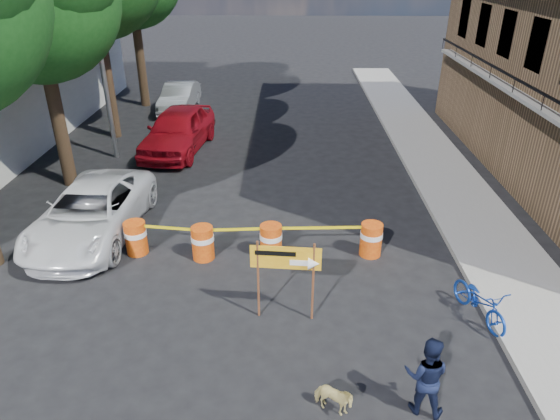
{
  "coord_description": "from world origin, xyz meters",
  "views": [
    {
      "loc": [
        0.68,
        -8.57,
        7.04
      ],
      "look_at": [
        0.48,
        2.59,
        1.3
      ],
      "focal_mm": 32.0,
      "sensor_mm": 36.0,
      "label": 1
    }
  ],
  "objects_px": {
    "barrel_far_right": "(371,239)",
    "dog": "(333,399)",
    "suv_white": "(91,212)",
    "sedan_silver": "(180,97)",
    "barrel_far_left": "(136,237)",
    "barrel_mid_left": "(203,242)",
    "pedestrian": "(426,376)",
    "detour_sign": "(295,264)",
    "bicycle": "(484,285)",
    "sedan_red": "(178,130)",
    "barrel_mid_right": "(271,240)"
  },
  "relations": [
    {
      "from": "barrel_mid_left",
      "to": "sedan_red",
      "type": "distance_m",
      "value": 8.27
    },
    {
      "from": "barrel_far_right",
      "to": "barrel_mid_left",
      "type": "bearing_deg",
      "value": -176.76
    },
    {
      "from": "barrel_far_left",
      "to": "dog",
      "type": "distance_m",
      "value": 6.97
    },
    {
      "from": "detour_sign",
      "to": "dog",
      "type": "xyz_separation_m",
      "value": [
        0.64,
        -2.51,
        -1.07
      ]
    },
    {
      "from": "barrel_far_left",
      "to": "barrel_mid_left",
      "type": "height_order",
      "value": "same"
    },
    {
      "from": "barrel_far_left",
      "to": "pedestrian",
      "type": "distance_m",
      "value": 8.04
    },
    {
      "from": "detour_sign",
      "to": "bicycle",
      "type": "bearing_deg",
      "value": 5.18
    },
    {
      "from": "bicycle",
      "to": "sedan_silver",
      "type": "relative_size",
      "value": 0.42
    },
    {
      "from": "barrel_mid_right",
      "to": "sedan_silver",
      "type": "relative_size",
      "value": 0.22
    },
    {
      "from": "dog",
      "to": "suv_white",
      "type": "bearing_deg",
      "value": 70.17
    },
    {
      "from": "sedan_red",
      "to": "sedan_silver",
      "type": "relative_size",
      "value": 1.22
    },
    {
      "from": "dog",
      "to": "suv_white",
      "type": "distance_m",
      "value": 8.64
    },
    {
      "from": "sedan_silver",
      "to": "sedan_red",
      "type": "bearing_deg",
      "value": -77.85
    },
    {
      "from": "dog",
      "to": "bicycle",
      "type": "bearing_deg",
      "value": -28.04
    },
    {
      "from": "pedestrian",
      "to": "sedan_silver",
      "type": "bearing_deg",
      "value": -49.9
    },
    {
      "from": "dog",
      "to": "barrel_mid_right",
      "type": "bearing_deg",
      "value": 38.0
    },
    {
      "from": "barrel_mid_right",
      "to": "suv_white",
      "type": "xyz_separation_m",
      "value": [
        -4.98,
        1.01,
        0.25
      ]
    },
    {
      "from": "bicycle",
      "to": "barrel_far_left",
      "type": "bearing_deg",
      "value": 143.67
    },
    {
      "from": "dog",
      "to": "sedan_silver",
      "type": "height_order",
      "value": "sedan_silver"
    },
    {
      "from": "bicycle",
      "to": "dog",
      "type": "distance_m",
      "value": 4.24
    },
    {
      "from": "sedan_red",
      "to": "sedan_silver",
      "type": "distance_m",
      "value": 5.89
    },
    {
      "from": "barrel_far_left",
      "to": "bicycle",
      "type": "height_order",
      "value": "bicycle"
    },
    {
      "from": "pedestrian",
      "to": "dog",
      "type": "distance_m",
      "value": 1.61
    },
    {
      "from": "barrel_mid_left",
      "to": "pedestrian",
      "type": "distance_m",
      "value": 6.56
    },
    {
      "from": "suv_white",
      "to": "sedan_silver",
      "type": "relative_size",
      "value": 1.26
    },
    {
      "from": "sedan_silver",
      "to": "bicycle",
      "type": "bearing_deg",
      "value": -57.77
    },
    {
      "from": "barrel_mid_right",
      "to": "sedan_silver",
      "type": "distance_m",
      "value": 14.53
    },
    {
      "from": "barrel_far_right",
      "to": "dog",
      "type": "distance_m",
      "value": 5.29
    },
    {
      "from": "barrel_mid_right",
      "to": "pedestrian",
      "type": "bearing_deg",
      "value": -60.47
    },
    {
      "from": "barrel_mid_right",
      "to": "bicycle",
      "type": "height_order",
      "value": "bicycle"
    },
    {
      "from": "barrel_mid_right",
      "to": "dog",
      "type": "xyz_separation_m",
      "value": [
        1.23,
        -4.99,
        -0.16
      ]
    },
    {
      "from": "bicycle",
      "to": "sedan_silver",
      "type": "distance_m",
      "value": 18.69
    },
    {
      "from": "suv_white",
      "to": "sedan_red",
      "type": "distance_m",
      "value": 6.91
    },
    {
      "from": "dog",
      "to": "barrel_mid_left",
      "type": "bearing_deg",
      "value": 55.61
    },
    {
      "from": "pedestrian",
      "to": "suv_white",
      "type": "bearing_deg",
      "value": -20.05
    },
    {
      "from": "sedan_red",
      "to": "sedan_silver",
      "type": "height_order",
      "value": "sedan_red"
    },
    {
      "from": "pedestrian",
      "to": "sedan_red",
      "type": "height_order",
      "value": "sedan_red"
    },
    {
      "from": "bicycle",
      "to": "pedestrian",
      "type": "bearing_deg",
      "value": -144.93
    },
    {
      "from": "detour_sign",
      "to": "barrel_mid_right",
      "type": "bearing_deg",
      "value": 107.45
    },
    {
      "from": "barrel_mid_left",
      "to": "bicycle",
      "type": "relative_size",
      "value": 0.53
    },
    {
      "from": "pedestrian",
      "to": "sedan_silver",
      "type": "height_order",
      "value": "pedestrian"
    },
    {
      "from": "barrel_mid_left",
      "to": "detour_sign",
      "type": "distance_m",
      "value": 3.44
    },
    {
      "from": "barrel_far_left",
      "to": "barrel_mid_right",
      "type": "height_order",
      "value": "same"
    },
    {
      "from": "barrel_mid_right",
      "to": "sedan_red",
      "type": "distance_m",
      "value": 8.78
    },
    {
      "from": "dog",
      "to": "sedan_silver",
      "type": "bearing_deg",
      "value": 42.83
    },
    {
      "from": "barrel_far_left",
      "to": "dog",
      "type": "xyz_separation_m",
      "value": [
        4.76,
        -5.09,
        -0.16
      ]
    },
    {
      "from": "sedan_silver",
      "to": "barrel_mid_right",
      "type": "bearing_deg",
      "value": -68.34
    },
    {
      "from": "detour_sign",
      "to": "suv_white",
      "type": "height_order",
      "value": "detour_sign"
    },
    {
      "from": "barrel_mid_right",
      "to": "suv_white",
      "type": "distance_m",
      "value": 5.09
    },
    {
      "from": "barrel_far_left",
      "to": "pedestrian",
      "type": "relative_size",
      "value": 0.59
    }
  ]
}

